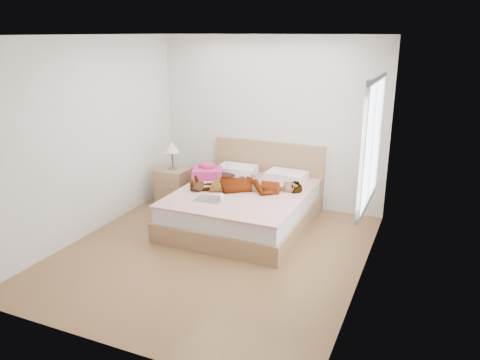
{
  "coord_description": "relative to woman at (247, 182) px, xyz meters",
  "views": [
    {
      "loc": [
        2.43,
        -4.73,
        2.64
      ],
      "look_at": [
        0.0,
        0.85,
        0.7
      ],
      "focal_mm": 35.0,
      "sensor_mm": 36.0,
      "label": 1
    }
  ],
  "objects": [
    {
      "name": "ground",
      "position": [
        -0.03,
        -1.03,
        -0.62
      ],
      "size": [
        4.0,
        4.0,
        0.0
      ],
      "primitive_type": "plane",
      "color": "#503319",
      "rests_on": "ground"
    },
    {
      "name": "woman",
      "position": [
        0.0,
        0.0,
        0.0
      ],
      "size": [
        1.69,
        1.03,
        0.22
      ],
      "primitive_type": "imported",
      "rotation": [
        0.0,
        0.0,
        -1.28
      ],
      "color": "white",
      "rests_on": "bed"
    },
    {
      "name": "hair",
      "position": [
        -0.57,
        0.45,
        -0.07
      ],
      "size": [
        0.5,
        0.56,
        0.07
      ],
      "primitive_type": "ellipsoid",
      "rotation": [
        0.0,
        0.0,
        -0.23
      ],
      "color": "black",
      "rests_on": "bed"
    },
    {
      "name": "phone",
      "position": [
        -0.5,
        0.4,
        0.09
      ],
      "size": [
        0.08,
        0.11,
        0.06
      ],
      "primitive_type": "cube",
      "rotation": [
        0.44,
        0.0,
        0.29
      ],
      "color": "silver",
      "rests_on": "bed"
    },
    {
      "name": "room_shell",
      "position": [
        1.75,
        -0.73,
        0.88
      ],
      "size": [
        4.0,
        4.0,
        4.0
      ],
      "color": "white",
      "rests_on": "ground"
    },
    {
      "name": "bed",
      "position": [
        -0.03,
        0.0,
        -0.34
      ],
      "size": [
        1.8,
        2.08,
        1.0
      ],
      "color": "olive",
      "rests_on": "ground"
    },
    {
      "name": "towel",
      "position": [
        -0.77,
        0.29,
        -0.01
      ],
      "size": [
        0.54,
        0.5,
        0.23
      ],
      "color": "#E23D83",
      "rests_on": "bed"
    },
    {
      "name": "magazine",
      "position": [
        -0.3,
        -0.6,
        -0.1
      ],
      "size": [
        0.4,
        0.28,
        0.02
      ],
      "color": "white",
      "rests_on": "bed"
    },
    {
      "name": "coffee_mug",
      "position": [
        -0.12,
        -0.56,
        -0.06
      ],
      "size": [
        0.11,
        0.08,
        0.09
      ],
      "color": "white",
      "rests_on": "bed"
    },
    {
      "name": "plush_toy",
      "position": [
        -0.59,
        -0.33,
        -0.04
      ],
      "size": [
        0.15,
        0.22,
        0.12
      ],
      "color": "black",
      "rests_on": "bed"
    },
    {
      "name": "nightstand",
      "position": [
        -1.37,
        0.26,
        -0.28
      ],
      "size": [
        0.48,
        0.43,
        1.02
      ],
      "color": "olive",
      "rests_on": "ground"
    }
  ]
}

